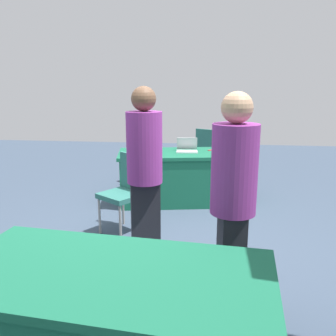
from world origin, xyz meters
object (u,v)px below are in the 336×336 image
Objects in this scene: chair_aisle at (208,149)px; person_attendee_browsing at (145,169)px; table_foreground at (180,177)px; scissors_red at (213,150)px; person_attendee_standing at (233,196)px; chair_tucked_left at (126,188)px; yarn_ball at (147,148)px; table_mid_left at (111,331)px; chair_near_front at (144,154)px; laptop_silver at (187,149)px.

person_attendee_browsing is at bearing -69.61° from chair_aisle.
scissors_red is at bearing -155.52° from table_foreground.
chair_tucked_left is at bearing -149.46° from person_attendee_standing.
yarn_ball is at bearing -89.85° from chair_aisle.
person_attendee_standing is 2.93m from yarn_ball.
table_foreground is 3.56m from table_mid_left.
chair_near_front is 1.05m from yarn_ball.
person_attendee_browsing reaches higher than scissors_red.
table_foreground is 2.12m from person_attendee_browsing.
table_mid_left is 1.98× the size of chair_near_front.
person_attendee_standing is 2.97m from scissors_red.
person_attendee_browsing is (0.59, 3.64, 0.45)m from chair_aisle.
chair_near_front reaches higher than table_foreground.
person_attendee_standing is at bearing -131.12° from table_mid_left.
chair_aisle is at bearing -119.50° from yarn_ball.
table_mid_left is 3.85m from scissors_red.
chair_near_front is (0.74, -0.94, 0.16)m from table_foreground.
chair_aisle is at bearing -125.66° from scissors_red.
chair_tucked_left reaches higher than table_foreground.
laptop_silver is (-0.66, -1.31, 0.26)m from chair_tucked_left.
yarn_ball is at bearing -23.84° from scissors_red.
table_foreground is 1.20m from chair_near_front.
table_foreground is at bearing -98.72° from chair_near_front.
chair_tucked_left is 2.84× the size of laptop_silver.
table_foreground is at bearing 29.36° from laptop_silver.
laptop_silver is 0.62m from yarn_ball.
person_attendee_standing is 1.06m from person_attendee_browsing.
scissors_red is at bearing 57.98° from person_attendee_browsing.
table_foreground is 0.69m from yarn_ball.
scissors_red is at bearing -165.28° from yarn_ball.
chair_near_front reaches higher than chair_aisle.
laptop_silver is 0.43m from scissors_red.
yarn_ball is at bearing 5.59° from laptop_silver.
chair_aisle is 3.71m from person_attendee_browsing.
chair_near_front reaches higher than table_mid_left.
chair_near_front is at bearing -167.70° from person_attendee_standing.
chair_near_front is at bearing -50.53° from laptop_silver.
person_attendee_browsing is at bearing -139.56° from person_attendee_standing.
chair_aisle reaches higher than table_mid_left.
laptop_silver is at bearing 67.05° from person_attendee_browsing.
chair_aisle is 1.60m from laptop_silver.
laptop_silver reaches higher than chair_aisle.
person_attendee_browsing is at bearing 35.02° from scissors_red.
table_foreground is 1.38m from chair_tucked_left.
chair_near_front is 7.17× the size of yarn_ball.
person_attendee_browsing is 9.80× the size of scissors_red.
yarn_ball is at bearing -123.99° from chair_near_front.
chair_near_front is 0.55× the size of person_attendee_standing.
person_attendee_browsing is at bearing -87.12° from table_mid_left.
chair_tucked_left is at bearing 59.37° from laptop_silver.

